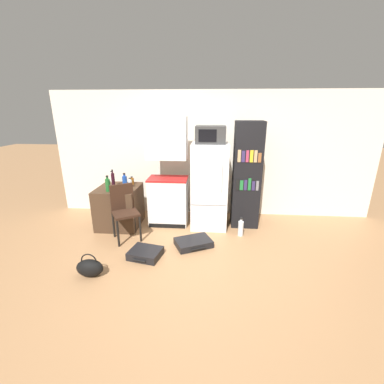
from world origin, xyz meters
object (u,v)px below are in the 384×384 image
(bottle_wine_dark, at_px, (113,179))
(microwave, at_px, (210,135))
(suitcase_large_flat, at_px, (193,243))
(bottle_blue_soda, at_px, (125,182))
(chair, at_px, (124,207))
(bottle_amber_beer, at_px, (132,181))
(bottle_milk_white, at_px, (112,177))
(side_table, at_px, (120,206))
(suitcase_small_flat, at_px, (145,253))
(handbag, at_px, (90,268))
(kitchen_hutch, at_px, (168,176))
(bowl, at_px, (126,191))
(bottle_green_tall, at_px, (108,185))
(refrigerator, at_px, (209,186))
(bookshelf, at_px, (247,176))
(bottle_clear_short, at_px, (130,183))
(water_bottle_front, at_px, (241,228))

(bottle_wine_dark, bearing_deg, microwave, 1.20)
(suitcase_large_flat, bearing_deg, bottle_wine_dark, 128.72)
(bottle_blue_soda, distance_m, chair, 0.57)
(bottle_amber_beer, relative_size, chair, 0.16)
(bottle_wine_dark, height_order, bottle_milk_white, bottle_wine_dark)
(side_table, distance_m, suitcase_small_flat, 1.34)
(bottle_milk_white, distance_m, handbag, 2.09)
(kitchen_hutch, distance_m, bowl, 0.80)
(bottle_green_tall, distance_m, bottle_wine_dark, 0.30)
(side_table, height_order, chair, chair)
(kitchen_hutch, distance_m, suitcase_large_flat, 1.33)
(refrigerator, bearing_deg, suitcase_small_flat, -128.41)
(refrigerator, relative_size, chair, 1.67)
(bottle_milk_white, relative_size, suitcase_small_flat, 0.41)
(refrigerator, relative_size, suitcase_small_flat, 2.96)
(chair, bearing_deg, bookshelf, -13.66)
(bowl, bearing_deg, handbag, -95.01)
(side_table, relative_size, bottle_milk_white, 3.60)
(chair, distance_m, handbag, 1.19)
(bottle_amber_beer, bearing_deg, bottle_wine_dark, -152.03)
(bottle_clear_short, height_order, bowl, bottle_clear_short)
(bowl, bearing_deg, suitcase_small_flat, -57.84)
(microwave, bearing_deg, bottle_amber_beer, 175.21)
(side_table, distance_m, bottle_amber_beer, 0.53)
(side_table, xyz_separation_m, handbag, (0.13, -1.58, -0.25))
(bookshelf, relative_size, suitcase_large_flat, 2.88)
(chair, relative_size, suitcase_large_flat, 1.39)
(bookshelf, height_order, bottle_blue_soda, bookshelf)
(refrigerator, height_order, suitcase_small_flat, refrigerator)
(refrigerator, relative_size, bottle_amber_beer, 10.32)
(chair, height_order, suitcase_small_flat, chair)
(side_table, height_order, refrigerator, refrigerator)
(refrigerator, xyz_separation_m, handbag, (-1.54, -1.68, -0.65))
(bottle_milk_white, xyz_separation_m, chair, (0.50, -0.82, -0.28))
(bottle_blue_soda, bearing_deg, water_bottle_front, -6.82)
(microwave, height_order, suitcase_small_flat, microwave)
(kitchen_hutch, bearing_deg, side_table, -170.06)
(refrigerator, relative_size, bottle_green_tall, 5.49)
(bottle_green_tall, bearing_deg, microwave, 10.77)
(water_bottle_front, bearing_deg, bottle_clear_short, 171.92)
(bowl, distance_m, water_bottle_front, 2.09)
(microwave, relative_size, chair, 0.55)
(bottle_green_tall, height_order, bottle_clear_short, bottle_green_tall)
(bottle_green_tall, xyz_separation_m, bottle_blue_soda, (0.23, 0.22, -0.00))
(refrigerator, height_order, water_bottle_front, refrigerator)
(bottle_wine_dark, bearing_deg, refrigerator, 1.24)
(kitchen_hutch, bearing_deg, bottle_clear_short, -168.78)
(chair, xyz_separation_m, handbag, (-0.13, -1.11, -0.43))
(refrigerator, xyz_separation_m, bottle_blue_soda, (-1.53, -0.11, 0.09))
(bottle_blue_soda, distance_m, bowl, 0.30)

